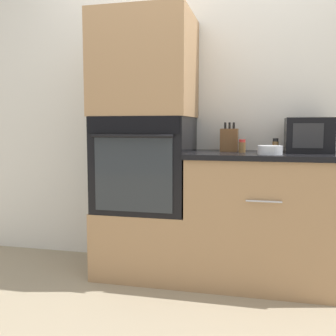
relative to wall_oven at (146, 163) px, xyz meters
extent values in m
plane|color=gray|center=(0.34, -0.30, -0.83)|extent=(12.00, 12.00, 0.00)
cube|color=silver|center=(0.34, 0.33, 0.42)|extent=(8.00, 0.05, 2.50)
cube|color=#A87F56|center=(0.00, 0.00, -0.58)|extent=(0.69, 0.60, 0.49)
cube|color=black|center=(0.00, 0.00, 0.00)|extent=(0.66, 0.59, 0.68)
cube|color=black|center=(0.00, -0.30, 0.28)|extent=(0.64, 0.01, 0.12)
cube|color=#3FBFF2|center=(0.00, -0.30, 0.28)|extent=(0.09, 0.00, 0.03)
cube|color=#282D33|center=(0.00, -0.30, -0.05)|extent=(0.54, 0.01, 0.50)
cylinder|color=black|center=(0.00, -0.33, 0.21)|extent=(0.56, 0.02, 0.02)
cube|color=#A87F56|center=(0.00, 0.00, 0.70)|extent=(0.69, 0.60, 0.72)
cube|color=#A87F56|center=(0.85, 0.00, -0.38)|extent=(1.02, 0.60, 0.88)
cube|color=black|center=(0.85, 0.00, 0.07)|extent=(1.04, 0.63, 0.03)
cylinder|color=#B7B7BC|center=(0.85, -0.31, -0.19)|extent=(0.22, 0.01, 0.01)
cube|color=black|center=(1.14, 0.10, 0.21)|extent=(0.31, 0.30, 0.24)
cube|color=#28282B|center=(1.13, -0.05, 0.21)|extent=(0.19, 0.01, 0.16)
cube|color=brown|center=(0.60, 0.12, 0.17)|extent=(0.12, 0.14, 0.16)
cylinder|color=black|center=(0.57, 0.12, 0.28)|extent=(0.02, 0.02, 0.04)
cylinder|color=black|center=(0.60, 0.12, 0.28)|extent=(0.02, 0.02, 0.04)
cylinder|color=black|center=(0.63, 0.12, 0.28)|extent=(0.02, 0.02, 0.04)
cylinder|color=silver|center=(0.88, -0.16, 0.12)|extent=(0.16, 0.16, 0.06)
cylinder|color=brown|center=(0.92, 0.01, 0.13)|extent=(0.04, 0.04, 0.08)
cylinder|color=black|center=(0.92, 0.01, 0.18)|extent=(0.04, 0.04, 0.02)
cylinder|color=brown|center=(0.93, 0.20, 0.12)|extent=(0.04, 0.04, 0.05)
cylinder|color=black|center=(0.93, 0.20, 0.15)|extent=(0.04, 0.04, 0.02)
cylinder|color=brown|center=(0.70, 0.01, 0.13)|extent=(0.05, 0.05, 0.07)
cylinder|color=red|center=(0.70, 0.01, 0.17)|extent=(0.04, 0.04, 0.02)
camera|label=1|loc=(0.83, -2.77, 0.27)|focal=42.00mm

